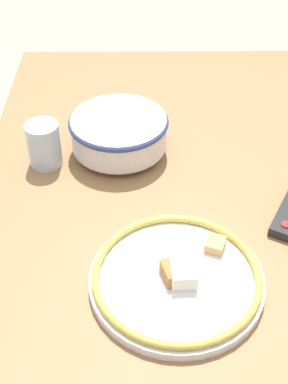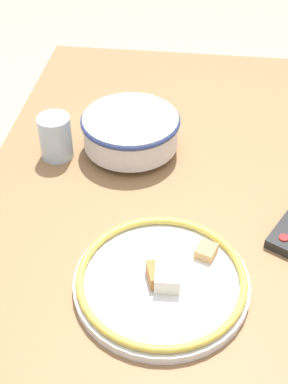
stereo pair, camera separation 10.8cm
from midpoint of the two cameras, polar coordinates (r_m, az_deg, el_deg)
The scene contains 5 objects.
ground_plane at distance 1.74m, azimuth 0.67°, elevation -19.03°, with size 8.00×8.00×0.00m, color #B7A88E.
dining_table at distance 1.21m, azimuth 0.90°, elevation -3.10°, with size 1.32×0.88×0.75m.
noodle_bowl at distance 1.23m, azimuth -5.22°, elevation 6.28°, with size 0.23×0.23×0.09m.
food_plate at distance 0.96m, azimuth 0.29°, elevation -9.31°, with size 0.31×0.31×0.05m.
drinking_glass at distance 1.22m, azimuth -13.13°, elevation 4.87°, with size 0.07×0.07×0.10m.
Camera 1 is at (0.87, -0.08, 1.50)m, focal length 50.00 mm.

